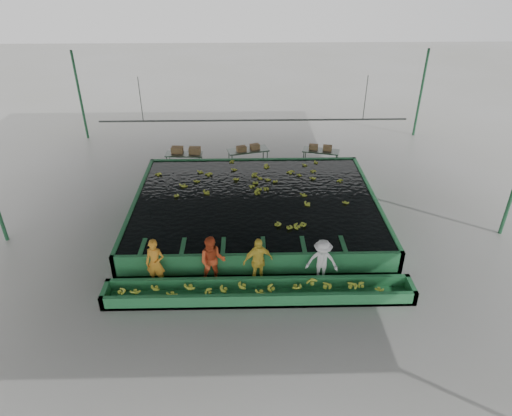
{
  "coord_description": "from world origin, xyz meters",
  "views": [
    {
      "loc": [
        -0.37,
        -14.92,
        10.01
      ],
      "look_at": [
        0.0,
        0.5,
        1.0
      ],
      "focal_mm": 32.0,
      "sensor_mm": 36.0,
      "label": 1
    }
  ],
  "objects_px": {
    "worker_d": "(322,262)",
    "box_stack_right": "(320,150)",
    "packing_table_mid": "(248,158)",
    "box_stack_left": "(186,153)",
    "packing_table_right": "(320,158)",
    "sorting_trough": "(259,292)",
    "box_stack_mid": "(248,150)",
    "packing_table_left": "(185,161)",
    "worker_c": "(258,261)",
    "worker_a": "(155,263)",
    "worker_b": "(212,261)",
    "flotation_tank": "(255,207)"
  },
  "relations": [
    {
      "from": "worker_d",
      "to": "packing_table_right",
      "type": "height_order",
      "value": "worker_d"
    },
    {
      "from": "sorting_trough",
      "to": "packing_table_mid",
      "type": "bearing_deg",
      "value": 91.49
    },
    {
      "from": "worker_d",
      "to": "packing_table_right",
      "type": "distance_m",
      "value": 9.45
    },
    {
      "from": "packing_table_left",
      "to": "worker_c",
      "type": "bearing_deg",
      "value": -69.15
    },
    {
      "from": "sorting_trough",
      "to": "worker_a",
      "type": "relative_size",
      "value": 5.72
    },
    {
      "from": "worker_b",
      "to": "worker_d",
      "type": "distance_m",
      "value": 3.63
    },
    {
      "from": "sorting_trough",
      "to": "box_stack_right",
      "type": "xyz_separation_m",
      "value": [
        3.44,
        10.23,
        0.59
      ]
    },
    {
      "from": "flotation_tank",
      "to": "worker_d",
      "type": "xyz_separation_m",
      "value": [
        2.12,
        -4.3,
        0.38
      ]
    },
    {
      "from": "worker_a",
      "to": "packing_table_mid",
      "type": "relative_size",
      "value": 0.86
    },
    {
      "from": "flotation_tank",
      "to": "packing_table_right",
      "type": "height_order",
      "value": "flotation_tank"
    },
    {
      "from": "flotation_tank",
      "to": "box_stack_left",
      "type": "xyz_separation_m",
      "value": [
        -3.38,
        4.86,
        0.38
      ]
    },
    {
      "from": "packing_table_right",
      "to": "box_stack_mid",
      "type": "bearing_deg",
      "value": -178.36
    },
    {
      "from": "packing_table_right",
      "to": "box_stack_right",
      "type": "relative_size",
      "value": 1.6
    },
    {
      "from": "box_stack_mid",
      "to": "box_stack_right",
      "type": "xyz_separation_m",
      "value": [
        3.69,
        0.19,
        -0.09
      ]
    },
    {
      "from": "worker_b",
      "to": "box_stack_left",
      "type": "distance_m",
      "value": 9.35
    },
    {
      "from": "packing_table_mid",
      "to": "packing_table_right",
      "type": "distance_m",
      "value": 3.73
    },
    {
      "from": "worker_d",
      "to": "packing_table_right",
      "type": "bearing_deg",
      "value": 90.75
    },
    {
      "from": "sorting_trough",
      "to": "worker_a",
      "type": "height_order",
      "value": "worker_a"
    },
    {
      "from": "packing_table_mid",
      "to": "packing_table_right",
      "type": "xyz_separation_m",
      "value": [
        3.73,
        0.04,
        -0.05
      ]
    },
    {
      "from": "worker_d",
      "to": "box_stack_right",
      "type": "xyz_separation_m",
      "value": [
        1.33,
        9.43,
        0.01
      ]
    },
    {
      "from": "flotation_tank",
      "to": "packing_table_right",
      "type": "relative_size",
      "value": 5.46
    },
    {
      "from": "packing_table_right",
      "to": "sorting_trough",
      "type": "bearing_deg",
      "value": -108.85
    },
    {
      "from": "worker_d",
      "to": "packing_table_mid",
      "type": "relative_size",
      "value": 0.81
    },
    {
      "from": "sorting_trough",
      "to": "worker_d",
      "type": "relative_size",
      "value": 6.04
    },
    {
      "from": "worker_d",
      "to": "packing_table_right",
      "type": "xyz_separation_m",
      "value": [
        1.35,
        9.35,
        -0.41
      ]
    },
    {
      "from": "packing_table_right",
      "to": "box_stack_left",
      "type": "distance_m",
      "value": 6.86
    },
    {
      "from": "sorting_trough",
      "to": "box_stack_mid",
      "type": "distance_m",
      "value": 10.07
    },
    {
      "from": "worker_d",
      "to": "packing_table_left",
      "type": "bearing_deg",
      "value": 130.59
    },
    {
      "from": "packing_table_left",
      "to": "box_stack_mid",
      "type": "xyz_separation_m",
      "value": [
        3.23,
        0.15,
        0.51
      ]
    },
    {
      "from": "box_stack_mid",
      "to": "worker_a",
      "type": "bearing_deg",
      "value": -108.82
    },
    {
      "from": "packing_table_left",
      "to": "box_stack_left",
      "type": "xyz_separation_m",
      "value": [
        0.1,
        0.08,
        0.42
      ]
    },
    {
      "from": "packing_table_left",
      "to": "box_stack_left",
      "type": "height_order",
      "value": "box_stack_left"
    },
    {
      "from": "worker_c",
      "to": "packing_table_left",
      "type": "xyz_separation_m",
      "value": [
        -3.46,
        9.09,
        -0.47
      ]
    },
    {
      "from": "worker_d",
      "to": "box_stack_left",
      "type": "xyz_separation_m",
      "value": [
        -5.49,
        9.16,
        0.01
      ]
    },
    {
      "from": "worker_a",
      "to": "packing_table_right",
      "type": "bearing_deg",
      "value": 61.71
    },
    {
      "from": "worker_b",
      "to": "packing_table_left",
      "type": "relative_size",
      "value": 0.99
    },
    {
      "from": "packing_table_mid",
      "to": "box_stack_left",
      "type": "xyz_separation_m",
      "value": [
        -3.12,
        -0.14,
        0.37
      ]
    },
    {
      "from": "worker_c",
      "to": "worker_d",
      "type": "height_order",
      "value": "worker_c"
    },
    {
      "from": "box_stack_mid",
      "to": "worker_c",
      "type": "bearing_deg",
      "value": -88.57
    },
    {
      "from": "worker_b",
      "to": "box_stack_left",
      "type": "bearing_deg",
      "value": 100.77
    },
    {
      "from": "worker_a",
      "to": "packing_table_left",
      "type": "height_order",
      "value": "worker_a"
    },
    {
      "from": "packing_table_mid",
      "to": "packing_table_right",
      "type": "relative_size",
      "value": 1.11
    },
    {
      "from": "flotation_tank",
      "to": "box_stack_right",
      "type": "xyz_separation_m",
      "value": [
        3.44,
        5.13,
        0.39
      ]
    },
    {
      "from": "flotation_tank",
      "to": "box_stack_left",
      "type": "distance_m",
      "value": 5.93
    },
    {
      "from": "sorting_trough",
      "to": "box_stack_right",
      "type": "bearing_deg",
      "value": 71.4
    },
    {
      "from": "sorting_trough",
      "to": "box_stack_right",
      "type": "relative_size",
      "value": 8.72
    },
    {
      "from": "worker_b",
      "to": "worker_d",
      "type": "xyz_separation_m",
      "value": [
        3.63,
        0.0,
        -0.08
      ]
    },
    {
      "from": "flotation_tank",
      "to": "packing_table_left",
      "type": "height_order",
      "value": "flotation_tank"
    },
    {
      "from": "worker_d",
      "to": "packing_table_left",
      "type": "distance_m",
      "value": 10.68
    },
    {
      "from": "worker_c",
      "to": "box_stack_mid",
      "type": "relative_size",
      "value": 1.5
    }
  ]
}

